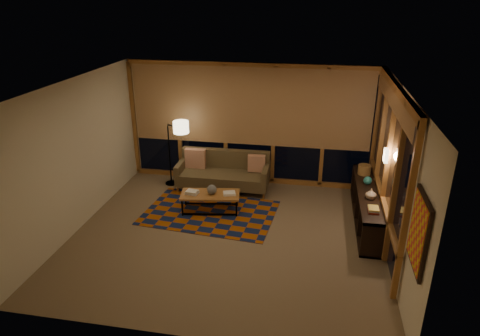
% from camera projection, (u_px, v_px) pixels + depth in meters
% --- Properties ---
extents(floor, '(5.50, 5.00, 0.01)m').
position_uv_depth(floor, '(227.00, 235.00, 7.72)').
color(floor, '#84724F').
rests_on(floor, ground).
extents(ceiling, '(5.50, 5.00, 0.01)m').
position_uv_depth(ceiling, '(225.00, 86.00, 6.69)').
color(ceiling, silver).
rests_on(ceiling, walls).
extents(walls, '(5.51, 5.01, 2.70)m').
position_uv_depth(walls, '(226.00, 166.00, 7.20)').
color(walls, beige).
rests_on(walls, floor).
extents(window_wall_back, '(5.30, 0.16, 2.60)m').
position_uv_depth(window_wall_back, '(249.00, 125.00, 9.41)').
color(window_wall_back, '#A97836').
rests_on(window_wall_back, walls).
extents(window_wall_right, '(0.16, 3.70, 2.60)m').
position_uv_depth(window_wall_right, '(387.00, 164.00, 7.31)').
color(window_wall_right, '#A97836').
rests_on(window_wall_right, walls).
extents(wall_art, '(0.06, 0.74, 0.94)m').
position_uv_depth(wall_art, '(418.00, 232.00, 5.04)').
color(wall_art, red).
rests_on(wall_art, walls).
extents(wall_sconce, '(0.12, 0.18, 0.22)m').
position_uv_depth(wall_sconce, '(386.00, 155.00, 7.10)').
color(wall_sconce, beige).
rests_on(wall_sconce, walls).
extents(sofa, '(1.99, 0.82, 0.81)m').
position_uv_depth(sofa, '(223.00, 172.00, 9.36)').
color(sofa, brown).
rests_on(sofa, floor).
extents(pillow_left, '(0.46, 0.15, 0.46)m').
position_uv_depth(pillow_left, '(195.00, 158.00, 9.53)').
color(pillow_left, '#CF5026').
rests_on(pillow_left, sofa).
extents(pillow_right, '(0.38, 0.14, 0.37)m').
position_uv_depth(pillow_right, '(257.00, 164.00, 9.29)').
color(pillow_right, '#CF5026').
rests_on(pillow_right, sofa).
extents(area_rug, '(2.67, 1.90, 0.01)m').
position_uv_depth(area_rug, '(210.00, 213.00, 8.49)').
color(area_rug, '#97440B').
rests_on(area_rug, floor).
extents(coffee_table, '(1.22, 0.70, 0.38)m').
position_uv_depth(coffee_table, '(210.00, 202.00, 8.49)').
color(coffee_table, '#A97836').
rests_on(coffee_table, floor).
extents(book_stack_a, '(0.27, 0.23, 0.07)m').
position_uv_depth(book_stack_a, '(192.00, 192.00, 8.40)').
color(book_stack_a, white).
rests_on(book_stack_a, coffee_table).
extents(book_stack_b, '(0.31, 0.27, 0.05)m').
position_uv_depth(book_stack_b, '(229.00, 193.00, 8.38)').
color(book_stack_b, white).
rests_on(book_stack_b, coffee_table).
extents(ceramic_pot, '(0.21, 0.21, 0.19)m').
position_uv_depth(ceramic_pot, '(212.00, 189.00, 8.38)').
color(ceramic_pot, black).
rests_on(ceramic_pot, coffee_table).
extents(floor_lamp, '(0.59, 0.48, 1.54)m').
position_uv_depth(floor_lamp, '(169.00, 152.00, 9.49)').
color(floor_lamp, black).
rests_on(floor_lamp, floor).
extents(bookshelf, '(0.40, 2.58, 0.64)m').
position_uv_depth(bookshelf, '(367.00, 206.00, 8.08)').
color(bookshelf, black).
rests_on(bookshelf, floor).
extents(basket, '(0.28, 0.28, 0.19)m').
position_uv_depth(basket, '(364.00, 170.00, 8.63)').
color(basket, olive).
rests_on(basket, bookshelf).
extents(teal_bowl, '(0.17, 0.17, 0.16)m').
position_uv_depth(teal_bowl, '(368.00, 181.00, 8.18)').
color(teal_bowl, teal).
rests_on(teal_bowl, bookshelf).
extents(vase, '(0.22, 0.22, 0.20)m').
position_uv_depth(vase, '(371.00, 194.00, 7.60)').
color(vase, tan).
rests_on(vase, bookshelf).
extents(shelf_book_stack, '(0.21, 0.26, 0.06)m').
position_uv_depth(shelf_book_stack, '(373.00, 210.00, 7.19)').
color(shelf_book_stack, white).
rests_on(shelf_book_stack, bookshelf).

